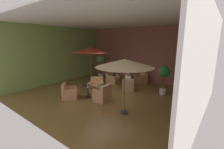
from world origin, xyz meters
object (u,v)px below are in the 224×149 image
object	(u,v)px
cafe_table_front_left	(88,89)
potted_tree_mid_right	(164,74)
armchair_front_right_east	(128,86)
open_laptop	(86,86)
armchair_front_left_east	(69,93)
patio_umbrella_center_beige	(125,63)
armchair_front_left_south	(103,95)
armchair_front_right_north	(112,79)
iced_drink_cup	(86,86)
potted_tree_mid_left	(184,69)
patron_blue_shirt	(128,79)
armchair_front_right_south	(141,79)
armchair_front_left_north	(96,87)
cafe_table_front_right	(127,79)
potted_tree_left_corner	(101,64)
patron_with_friend	(113,74)
patio_umbrella_tall_red	(90,50)
patron_by_window	(102,88)

from	to	relation	value
cafe_table_front_left	potted_tree_mid_right	bearing A→B (deg)	44.54
armchair_front_right_east	open_laptop	world-z (taller)	armchair_front_right_east
armchair_front_left_east	patio_umbrella_center_beige	size ratio (longest dim) A/B	0.45
armchair_front_left_south	armchair_front_right_north	size ratio (longest dim) A/B	1.00
iced_drink_cup	armchair_front_right_north	bearing A→B (deg)	101.39
cafe_table_front_left	armchair_front_right_east	xyz separation A→B (m)	(1.15, 2.36, -0.15)
armchair_front_right_east	potted_tree_mid_left	world-z (taller)	potted_tree_mid_left
armchair_front_left_south	patron_blue_shirt	size ratio (longest dim) A/B	1.27
cafe_table_front_left	armchair_front_left_south	bearing A→B (deg)	3.97
potted_tree_mid_left	patron_blue_shirt	distance (m)	3.52
armchair_front_right_south	patio_umbrella_center_beige	size ratio (longest dim) A/B	0.43
armchair_front_left_north	cafe_table_front_right	distance (m)	2.50
potted_tree_left_corner	cafe_table_front_left	bearing A→B (deg)	-57.23
armchair_front_left_south	patron_with_friend	bearing A→B (deg)	118.45
patio_umbrella_center_beige	open_laptop	bearing A→B (deg)	173.57
patron_with_friend	potted_tree_left_corner	bearing A→B (deg)	159.63
open_laptop	potted_tree_mid_right	bearing A→B (deg)	44.84
armchair_front_left_south	potted_tree_mid_left	distance (m)	5.36
armchair_front_right_north	potted_tree_left_corner	size ratio (longest dim) A/B	0.47
armchair_front_right_north	patron_blue_shirt	world-z (taller)	patron_blue_shirt
armchair_front_right_south	patio_umbrella_tall_red	bearing A→B (deg)	-141.59
cafe_table_front_right	armchair_front_left_south	bearing A→B (deg)	-80.50
open_laptop	armchair_front_right_east	bearing A→B (deg)	63.76
patron_with_friend	cafe_table_front_left	bearing A→B (deg)	-78.42
potted_tree_mid_right	cafe_table_front_left	bearing A→B (deg)	-135.46
armchair_front_right_north	armchair_front_right_east	xyz separation A→B (m)	(1.83, -0.78, 0.00)
armchair_front_left_north	patron_by_window	xyz separation A→B (m)	(1.33, -0.90, 0.40)
armchair_front_left_south	potted_tree_mid_right	xyz separation A→B (m)	(2.10, 3.00, 0.87)
potted_tree_mid_right	patron_with_friend	distance (m)	3.80
armchair_front_right_east	iced_drink_cup	world-z (taller)	armchair_front_right_east
armchair_front_left_east	patron_blue_shirt	bearing A→B (deg)	59.98
potted_tree_left_corner	patron_by_window	bearing A→B (deg)	-47.50
cafe_table_front_right	open_laptop	distance (m)	3.47
cafe_table_front_left	cafe_table_front_right	distance (m)	3.36
armchair_front_left_north	armchair_front_right_south	world-z (taller)	armchair_front_left_north
patron_with_friend	armchair_front_right_north	bearing A→B (deg)	-171.04
armchair_front_left_east	patio_umbrella_tall_red	distance (m)	3.75
armchair_front_right_south	iced_drink_cup	distance (m)	4.58
cafe_table_front_left	armchair_front_left_north	xyz separation A→B (m)	(-0.35, 0.97, -0.15)
potted_tree_left_corner	patron_by_window	world-z (taller)	potted_tree_left_corner
armchair_front_right_south	patron_by_window	xyz separation A→B (m)	(-0.05, -4.29, 0.40)
armchair_front_left_south	potted_tree_left_corner	distance (m)	5.20
open_laptop	armchair_front_right_north	bearing A→B (deg)	100.81
armchair_front_right_south	potted_tree_mid_left	size ratio (longest dim) A/B	0.54
patio_umbrella_tall_red	patron_by_window	bearing A→B (deg)	-35.43
potted_tree_mid_left	potted_tree_mid_right	bearing A→B (deg)	-118.85
armchair_front_right_east	iced_drink_cup	xyz separation A→B (m)	(-1.18, -2.44, 0.35)
armchair_front_right_north	potted_tree_mid_right	size ratio (longest dim) A/B	0.53
armchair_front_left_south	armchair_front_left_east	bearing A→B (deg)	-154.18
cafe_table_front_left	iced_drink_cup	world-z (taller)	iced_drink_cup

